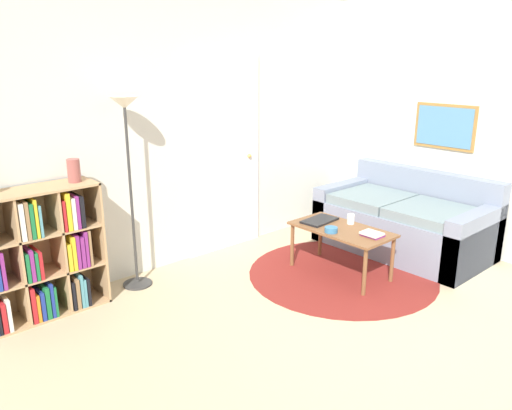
{
  "coord_description": "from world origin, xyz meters",
  "views": [
    {
      "loc": [
        -2.74,
        -1.37,
        1.97
      ],
      "look_at": [
        -0.23,
        1.44,
        0.85
      ],
      "focal_mm": 35.0,
      "sensor_mm": 36.0,
      "label": 1
    }
  ],
  "objects_px": {
    "bookshelf": "(34,257)",
    "coffee_table": "(341,233)",
    "bowl": "(331,230)",
    "couch": "(406,222)",
    "floor_lamp": "(127,139)",
    "vase_on_shelf": "(74,171)",
    "cup": "(351,219)",
    "laptop": "(320,220)"
  },
  "relations": [
    {
      "from": "bookshelf",
      "to": "floor_lamp",
      "type": "xyz_separation_m",
      "value": [
        0.84,
        -0.02,
        0.82
      ]
    },
    {
      "from": "floor_lamp",
      "to": "bowl",
      "type": "xyz_separation_m",
      "value": [
        1.39,
        -1.06,
        -0.84
      ]
    },
    {
      "from": "bookshelf",
      "to": "vase_on_shelf",
      "type": "height_order",
      "value": "vase_on_shelf"
    },
    {
      "from": "floor_lamp",
      "to": "cup",
      "type": "xyz_separation_m",
      "value": [
        1.71,
        -1.03,
        -0.82
      ]
    },
    {
      "from": "couch",
      "to": "bowl",
      "type": "relative_size",
      "value": 14.35
    },
    {
      "from": "cup",
      "to": "couch",
      "type": "bearing_deg",
      "value": -4.61
    },
    {
      "from": "floor_lamp",
      "to": "coffee_table",
      "type": "bearing_deg",
      "value": -34.27
    },
    {
      "from": "vase_on_shelf",
      "to": "cup",
      "type": "bearing_deg",
      "value": -25.86
    },
    {
      "from": "bowl",
      "to": "cup",
      "type": "height_order",
      "value": "cup"
    },
    {
      "from": "floor_lamp",
      "to": "couch",
      "type": "distance_m",
      "value": 2.98
    },
    {
      "from": "floor_lamp",
      "to": "bowl",
      "type": "relative_size",
      "value": 14.09
    },
    {
      "from": "vase_on_shelf",
      "to": "bowl",
      "type": "bearing_deg",
      "value": -30.3
    },
    {
      "from": "floor_lamp",
      "to": "vase_on_shelf",
      "type": "distance_m",
      "value": 0.5
    },
    {
      "from": "bowl",
      "to": "bookshelf",
      "type": "bearing_deg",
      "value": 154.21
    },
    {
      "from": "laptop",
      "to": "cup",
      "type": "distance_m",
      "value": 0.3
    },
    {
      "from": "bookshelf",
      "to": "bowl",
      "type": "bearing_deg",
      "value": -25.79
    },
    {
      "from": "bookshelf",
      "to": "vase_on_shelf",
      "type": "relative_size",
      "value": 5.59
    },
    {
      "from": "coffee_table",
      "to": "vase_on_shelf",
      "type": "bearing_deg",
      "value": 151.84
    },
    {
      "from": "bowl",
      "to": "floor_lamp",
      "type": "bearing_deg",
      "value": 142.64
    },
    {
      "from": "cup",
      "to": "bookshelf",
      "type": "bearing_deg",
      "value": 157.66
    },
    {
      "from": "cup",
      "to": "vase_on_shelf",
      "type": "xyz_separation_m",
      "value": [
        -2.17,
        1.05,
        0.62
      ]
    },
    {
      "from": "floor_lamp",
      "to": "laptop",
      "type": "distance_m",
      "value": 1.94
    },
    {
      "from": "couch",
      "to": "coffee_table",
      "type": "bearing_deg",
      "value": 177.41
    },
    {
      "from": "floor_lamp",
      "to": "bowl",
      "type": "distance_m",
      "value": 1.94
    },
    {
      "from": "laptop",
      "to": "vase_on_shelf",
      "type": "relative_size",
      "value": 2.04
    },
    {
      "from": "couch",
      "to": "bowl",
      "type": "bearing_deg",
      "value": 178.05
    },
    {
      "from": "coffee_table",
      "to": "cup",
      "type": "distance_m",
      "value": 0.19
    },
    {
      "from": "coffee_table",
      "to": "vase_on_shelf",
      "type": "distance_m",
      "value": 2.39
    },
    {
      "from": "couch",
      "to": "laptop",
      "type": "relative_size",
      "value": 4.54
    },
    {
      "from": "cup",
      "to": "vase_on_shelf",
      "type": "relative_size",
      "value": 0.51
    },
    {
      "from": "bookshelf",
      "to": "coffee_table",
      "type": "bearing_deg",
      "value": -24.16
    },
    {
      "from": "bookshelf",
      "to": "bowl",
      "type": "distance_m",
      "value": 2.48
    },
    {
      "from": "bookshelf",
      "to": "cup",
      "type": "distance_m",
      "value": 2.76
    },
    {
      "from": "bookshelf",
      "to": "coffee_table",
      "type": "distance_m",
      "value": 2.62
    },
    {
      "from": "couch",
      "to": "vase_on_shelf",
      "type": "distance_m",
      "value": 3.34
    },
    {
      "from": "floor_lamp",
      "to": "vase_on_shelf",
      "type": "xyz_separation_m",
      "value": [
        -0.46,
        0.02,
        -0.2
      ]
    },
    {
      "from": "couch",
      "to": "vase_on_shelf",
      "type": "relative_size",
      "value": 9.24
    },
    {
      "from": "floor_lamp",
      "to": "couch",
      "type": "relative_size",
      "value": 0.98
    },
    {
      "from": "bookshelf",
      "to": "cup",
      "type": "xyz_separation_m",
      "value": [
        2.55,
        -1.05,
        0.01
      ]
    },
    {
      "from": "bookshelf",
      "to": "couch",
      "type": "distance_m",
      "value": 3.6
    },
    {
      "from": "bowl",
      "to": "vase_on_shelf",
      "type": "distance_m",
      "value": 2.24
    },
    {
      "from": "coffee_table",
      "to": "couch",
      "type": "bearing_deg",
      "value": -2.59
    }
  ]
}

